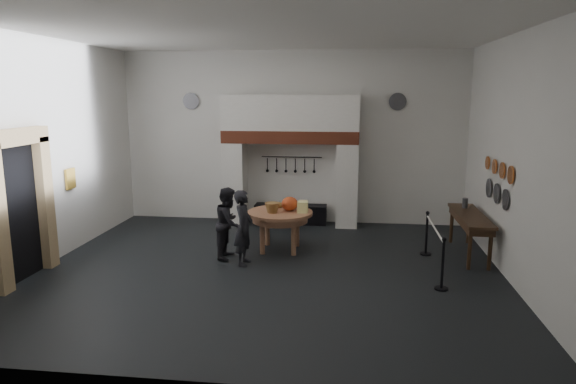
# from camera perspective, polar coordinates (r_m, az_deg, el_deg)

# --- Properties ---
(floor) EXTENTS (9.00, 8.00, 0.02)m
(floor) POSITION_cam_1_polar(r_m,az_deg,el_deg) (10.19, -2.19, -8.68)
(floor) COLOR black
(floor) RESTS_ON ground
(ceiling) EXTENTS (9.00, 8.00, 0.02)m
(ceiling) POSITION_cam_1_polar(r_m,az_deg,el_deg) (9.65, -2.39, 17.37)
(ceiling) COLOR silver
(ceiling) RESTS_ON wall_back
(wall_back) EXTENTS (9.00, 0.02, 4.50)m
(wall_back) POSITION_cam_1_polar(r_m,az_deg,el_deg) (13.60, 0.44, 6.04)
(wall_back) COLOR silver
(wall_back) RESTS_ON floor
(wall_front) EXTENTS (9.00, 0.02, 4.50)m
(wall_front) POSITION_cam_1_polar(r_m,az_deg,el_deg) (5.80, -8.66, -0.89)
(wall_front) COLOR silver
(wall_front) RESTS_ON floor
(wall_left) EXTENTS (0.02, 8.00, 4.50)m
(wall_left) POSITION_cam_1_polar(r_m,az_deg,el_deg) (11.29, -25.50, 3.94)
(wall_left) COLOR silver
(wall_left) RESTS_ON floor
(wall_right) EXTENTS (0.02, 8.00, 4.50)m
(wall_right) POSITION_cam_1_polar(r_m,az_deg,el_deg) (9.98, 24.18, 3.25)
(wall_right) COLOR silver
(wall_right) RESTS_ON floor
(chimney_pier_left) EXTENTS (0.55, 0.70, 2.15)m
(chimney_pier_left) POSITION_cam_1_polar(r_m,az_deg,el_deg) (13.66, -5.89, 1.03)
(chimney_pier_left) COLOR silver
(chimney_pier_left) RESTS_ON floor
(chimney_pier_right) EXTENTS (0.55, 0.70, 2.15)m
(chimney_pier_right) POSITION_cam_1_polar(r_m,az_deg,el_deg) (13.32, 6.58, 0.76)
(chimney_pier_right) COLOR silver
(chimney_pier_right) RESTS_ON floor
(hearth_brick_band) EXTENTS (3.50, 0.72, 0.32)m
(hearth_brick_band) POSITION_cam_1_polar(r_m,az_deg,el_deg) (13.25, 0.27, 6.17)
(hearth_brick_band) COLOR #9E442B
(hearth_brick_band) RESTS_ON chimney_pier_left
(chimney_hood) EXTENTS (3.50, 0.70, 0.90)m
(chimney_hood) POSITION_cam_1_polar(r_m,az_deg,el_deg) (13.21, 0.27, 8.81)
(chimney_hood) COLOR silver
(chimney_hood) RESTS_ON hearth_brick_band
(iron_range) EXTENTS (1.90, 0.45, 0.50)m
(iron_range) POSITION_cam_1_polar(r_m,az_deg,el_deg) (13.65, 0.30, -2.45)
(iron_range) COLOR black
(iron_range) RESTS_ON floor
(utensil_rail) EXTENTS (1.60, 0.02, 0.02)m
(utensil_rail) POSITION_cam_1_polar(r_m,az_deg,el_deg) (13.58, 0.40, 3.91)
(utensil_rail) COLOR black
(utensil_rail) RESTS_ON wall_back
(door_recess) EXTENTS (0.04, 1.10, 2.50)m
(door_recess) POSITION_cam_1_polar(r_m,az_deg,el_deg) (10.61, -27.78, -2.14)
(door_recess) COLOR black
(door_recess) RESTS_ON floor
(door_jamb_far) EXTENTS (0.22, 0.30, 2.60)m
(door_jamb_far) POSITION_cam_1_polar(r_m,az_deg,el_deg) (11.12, -25.39, -1.11)
(door_jamb_far) COLOR tan
(door_jamb_far) RESTS_ON floor
(door_lintel) EXTENTS (0.22, 1.70, 0.30)m
(door_lintel) POSITION_cam_1_polar(r_m,az_deg,el_deg) (10.36, -28.06, 5.40)
(door_lintel) COLOR tan
(door_lintel) RESTS_ON door_jamb_near
(wall_plaque) EXTENTS (0.05, 0.34, 0.44)m
(wall_plaque) POSITION_cam_1_polar(r_m,az_deg,el_deg) (12.03, -23.02, 1.38)
(wall_plaque) COLOR gold
(wall_plaque) RESTS_ON wall_left
(work_table) EXTENTS (1.56, 1.56, 0.07)m
(work_table) POSITION_cam_1_polar(r_m,az_deg,el_deg) (11.22, -0.89, -2.34)
(work_table) COLOR #B67B56
(work_table) RESTS_ON floor
(pumpkin) EXTENTS (0.36, 0.36, 0.31)m
(pumpkin) POSITION_cam_1_polar(r_m,az_deg,el_deg) (11.25, 0.19, -1.31)
(pumpkin) COLOR #C7451C
(pumpkin) RESTS_ON work_table
(cheese_block_big) EXTENTS (0.22, 0.22, 0.24)m
(cheese_block_big) POSITION_cam_1_polar(r_m,az_deg,el_deg) (11.08, 1.64, -1.69)
(cheese_block_big) COLOR #EDE88E
(cheese_block_big) RESTS_ON work_table
(cheese_block_small) EXTENTS (0.18, 0.18, 0.20)m
(cheese_block_small) POSITION_cam_1_polar(r_m,az_deg,el_deg) (11.37, 1.68, -1.46)
(cheese_block_small) COLOR #DAC482
(cheese_block_small) RESTS_ON work_table
(wicker_basket) EXTENTS (0.35, 0.35, 0.22)m
(wicker_basket) POSITION_cam_1_polar(r_m,az_deg,el_deg) (11.06, -1.77, -1.76)
(wicker_basket) COLOR olive
(wicker_basket) RESTS_ON work_table
(bread_loaf) EXTENTS (0.31, 0.18, 0.13)m
(bread_loaf) POSITION_cam_1_polar(r_m,az_deg,el_deg) (11.55, -1.14, -1.44)
(bread_loaf) COLOR olive
(bread_loaf) RESTS_ON work_table
(visitor_near) EXTENTS (0.39, 0.57, 1.53)m
(visitor_near) POSITION_cam_1_polar(r_m,az_deg,el_deg) (10.34, -4.96, -3.97)
(visitor_near) COLOR black
(visitor_near) RESTS_ON floor
(visitor_far) EXTENTS (0.61, 0.76, 1.50)m
(visitor_far) POSITION_cam_1_polar(r_m,az_deg,el_deg) (10.81, -6.60, -3.41)
(visitor_far) COLOR black
(visitor_far) RESTS_ON floor
(side_table) EXTENTS (0.55, 2.20, 0.06)m
(side_table) POSITION_cam_1_polar(r_m,az_deg,el_deg) (11.51, 19.63, -2.49)
(side_table) COLOR #3A2315
(side_table) RESTS_ON floor
(pewter_jug) EXTENTS (0.12, 0.12, 0.22)m
(pewter_jug) POSITION_cam_1_polar(r_m,az_deg,el_deg) (12.06, 19.07, -1.18)
(pewter_jug) COLOR #444448
(pewter_jug) RESTS_ON side_table
(copper_pan_a) EXTENTS (0.03, 0.34, 0.34)m
(copper_pan_a) POSITION_cam_1_polar(r_m,az_deg,el_deg) (10.20, 23.51, 1.74)
(copper_pan_a) COLOR #C6662D
(copper_pan_a) RESTS_ON wall_right
(copper_pan_b) EXTENTS (0.03, 0.32, 0.32)m
(copper_pan_b) POSITION_cam_1_polar(r_m,az_deg,el_deg) (10.72, 22.70, 2.22)
(copper_pan_b) COLOR #C6662D
(copper_pan_b) RESTS_ON wall_right
(copper_pan_c) EXTENTS (0.03, 0.30, 0.30)m
(copper_pan_c) POSITION_cam_1_polar(r_m,az_deg,el_deg) (11.25, 21.96, 2.65)
(copper_pan_c) COLOR #C6662D
(copper_pan_c) RESTS_ON wall_right
(copper_pan_d) EXTENTS (0.03, 0.28, 0.28)m
(copper_pan_d) POSITION_cam_1_polar(r_m,az_deg,el_deg) (11.77, 21.29, 3.04)
(copper_pan_d) COLOR #C6662D
(copper_pan_d) RESTS_ON wall_right
(pewter_plate_left) EXTENTS (0.03, 0.40, 0.40)m
(pewter_plate_left) POSITION_cam_1_polar(r_m,az_deg,el_deg) (10.47, 23.00, -0.78)
(pewter_plate_left) COLOR #4C4C51
(pewter_plate_left) RESTS_ON wall_right
(pewter_plate_mid) EXTENTS (0.03, 0.40, 0.40)m
(pewter_plate_mid) POSITION_cam_1_polar(r_m,az_deg,el_deg) (11.04, 22.17, -0.15)
(pewter_plate_mid) COLOR #4C4C51
(pewter_plate_mid) RESTS_ON wall_right
(pewter_plate_right) EXTENTS (0.03, 0.40, 0.40)m
(pewter_plate_right) POSITION_cam_1_polar(r_m,az_deg,el_deg) (11.61, 21.41, 0.42)
(pewter_plate_right) COLOR #4C4C51
(pewter_plate_right) RESTS_ON wall_right
(pewter_plate_back_left) EXTENTS (0.44, 0.03, 0.44)m
(pewter_plate_back_left) POSITION_cam_1_polar(r_m,az_deg,el_deg) (14.08, -10.72, 9.90)
(pewter_plate_back_left) COLOR #4C4C51
(pewter_plate_back_left) RESTS_ON wall_back
(pewter_plate_back_right) EXTENTS (0.44, 0.03, 0.44)m
(pewter_plate_back_right) POSITION_cam_1_polar(r_m,az_deg,el_deg) (13.47, 12.08, 9.80)
(pewter_plate_back_right) COLOR #4C4C51
(pewter_plate_back_right) RESTS_ON wall_back
(barrier_post_near) EXTENTS (0.05, 0.05, 0.90)m
(barrier_post_near) POSITION_cam_1_polar(r_m,az_deg,el_deg) (9.49, 16.81, -7.79)
(barrier_post_near) COLOR black
(barrier_post_near) RESTS_ON floor
(barrier_post_far) EXTENTS (0.05, 0.05, 0.90)m
(barrier_post_far) POSITION_cam_1_polar(r_m,az_deg,el_deg) (11.38, 15.14, -4.56)
(barrier_post_far) COLOR black
(barrier_post_far) RESTS_ON floor
(barrier_rope) EXTENTS (0.04, 2.00, 0.04)m
(barrier_rope) POSITION_cam_1_polar(r_m,az_deg,el_deg) (10.32, 16.01, -3.91)
(barrier_rope) COLOR white
(barrier_rope) RESTS_ON barrier_post_near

